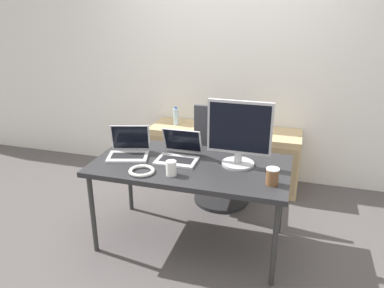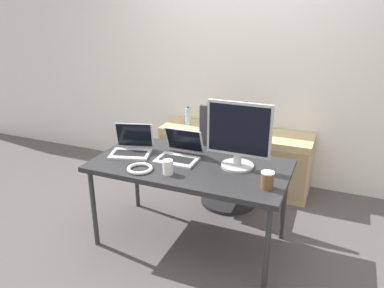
{
  "view_description": "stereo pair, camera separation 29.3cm",
  "coord_description": "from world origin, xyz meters",
  "px_view_note": "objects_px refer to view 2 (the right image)",
  "views": [
    {
      "loc": [
        0.77,
        -2.59,
        1.94
      ],
      "look_at": [
        0.0,
        0.04,
        0.88
      ],
      "focal_mm": 35.0,
      "sensor_mm": 36.0,
      "label": 1
    },
    {
      "loc": [
        1.05,
        -2.49,
        1.94
      ],
      "look_at": [
        0.0,
        0.04,
        0.88
      ],
      "focal_mm": 35.0,
      "sensor_mm": 36.0,
      "label": 2
    }
  ],
  "objects_px": {
    "cabinet_right": "(285,166)",
    "coffee_cup_brown": "(267,180)",
    "monitor": "(239,136)",
    "cable_coil": "(140,168)",
    "laptop_left": "(179,153)",
    "coffee_cup_white": "(168,167)",
    "cabinet_left": "(188,150)",
    "office_chair": "(228,169)",
    "water_bottle": "(188,116)",
    "laptop_right": "(132,148)"
  },
  "relations": [
    {
      "from": "laptop_left",
      "to": "monitor",
      "type": "height_order",
      "value": "monitor"
    },
    {
      "from": "water_bottle",
      "to": "coffee_cup_white",
      "type": "xyz_separation_m",
      "value": [
        0.44,
        -1.42,
        0.06
      ]
    },
    {
      "from": "cabinet_right",
      "to": "water_bottle",
      "type": "relative_size",
      "value": 3.06
    },
    {
      "from": "office_chair",
      "to": "monitor",
      "type": "height_order",
      "value": "monitor"
    },
    {
      "from": "laptop_left",
      "to": "coffee_cup_brown",
      "type": "height_order",
      "value": "laptop_left"
    },
    {
      "from": "office_chair",
      "to": "laptop_left",
      "type": "relative_size",
      "value": 3.27
    },
    {
      "from": "water_bottle",
      "to": "laptop_right",
      "type": "bearing_deg",
      "value": -90.63
    },
    {
      "from": "cabinet_left",
      "to": "coffee_cup_white",
      "type": "height_order",
      "value": "coffee_cup_white"
    },
    {
      "from": "monitor",
      "to": "coffee_cup_brown",
      "type": "relative_size",
      "value": 4.22
    },
    {
      "from": "cabinet_left",
      "to": "laptop_left",
      "type": "distance_m",
      "value": 1.28
    },
    {
      "from": "water_bottle",
      "to": "cable_coil",
      "type": "height_order",
      "value": "water_bottle"
    },
    {
      "from": "office_chair",
      "to": "laptop_right",
      "type": "bearing_deg",
      "value": -132.7
    },
    {
      "from": "coffee_cup_brown",
      "to": "laptop_left",
      "type": "bearing_deg",
      "value": 162.73
    },
    {
      "from": "cabinet_right",
      "to": "monitor",
      "type": "bearing_deg",
      "value": -101.62
    },
    {
      "from": "office_chair",
      "to": "monitor",
      "type": "bearing_deg",
      "value": -67.25
    },
    {
      "from": "coffee_cup_white",
      "to": "office_chair",
      "type": "bearing_deg",
      "value": 79.11
    },
    {
      "from": "laptop_right",
      "to": "coffee_cup_white",
      "type": "xyz_separation_m",
      "value": [
        0.46,
        -0.25,
        0.0
      ]
    },
    {
      "from": "laptop_left",
      "to": "cable_coil",
      "type": "xyz_separation_m",
      "value": [
        -0.19,
        -0.32,
        -0.04
      ]
    },
    {
      "from": "monitor",
      "to": "coffee_cup_brown",
      "type": "xyz_separation_m",
      "value": [
        0.28,
        -0.26,
        -0.19
      ]
    },
    {
      "from": "cabinet_left",
      "to": "laptop_left",
      "type": "relative_size",
      "value": 1.93
    },
    {
      "from": "office_chair",
      "to": "cabinet_right",
      "type": "distance_m",
      "value": 0.69
    },
    {
      "from": "water_bottle",
      "to": "coffee_cup_brown",
      "type": "xyz_separation_m",
      "value": [
        1.17,
        -1.36,
        0.06
      ]
    },
    {
      "from": "laptop_left",
      "to": "monitor",
      "type": "bearing_deg",
      "value": 3.16
    },
    {
      "from": "water_bottle",
      "to": "monitor",
      "type": "xyz_separation_m",
      "value": [
        0.88,
        -1.1,
        0.25
      ]
    },
    {
      "from": "cabinet_left",
      "to": "laptop_left",
      "type": "height_order",
      "value": "laptop_left"
    },
    {
      "from": "office_chair",
      "to": "water_bottle",
      "type": "bearing_deg",
      "value": 142.42
    },
    {
      "from": "office_chair",
      "to": "cable_coil",
      "type": "xyz_separation_m",
      "value": [
        -0.41,
        -0.96,
        0.34
      ]
    },
    {
      "from": "coffee_cup_white",
      "to": "cable_coil",
      "type": "distance_m",
      "value": 0.23
    },
    {
      "from": "cabinet_right",
      "to": "coffee_cup_white",
      "type": "relative_size",
      "value": 5.69
    },
    {
      "from": "cable_coil",
      "to": "coffee_cup_white",
      "type": "bearing_deg",
      "value": 5.65
    },
    {
      "from": "cabinet_left",
      "to": "cabinet_right",
      "type": "bearing_deg",
      "value": 0.0
    },
    {
      "from": "laptop_left",
      "to": "coffee_cup_brown",
      "type": "distance_m",
      "value": 0.8
    },
    {
      "from": "cabinet_right",
      "to": "cable_coil",
      "type": "relative_size",
      "value": 3.21
    },
    {
      "from": "monitor",
      "to": "coffee_cup_white",
      "type": "bearing_deg",
      "value": -143.97
    },
    {
      "from": "office_chair",
      "to": "laptop_left",
      "type": "bearing_deg",
      "value": -108.88
    },
    {
      "from": "cabinet_left",
      "to": "coffee_cup_white",
      "type": "distance_m",
      "value": 1.56
    },
    {
      "from": "monitor",
      "to": "laptop_right",
      "type": "bearing_deg",
      "value": -175.37
    },
    {
      "from": "cabinet_left",
      "to": "monitor",
      "type": "height_order",
      "value": "monitor"
    },
    {
      "from": "laptop_left",
      "to": "cable_coil",
      "type": "distance_m",
      "value": 0.37
    },
    {
      "from": "water_bottle",
      "to": "cable_coil",
      "type": "relative_size",
      "value": 1.05
    },
    {
      "from": "cabinet_right",
      "to": "cable_coil",
      "type": "distance_m",
      "value": 1.75
    },
    {
      "from": "office_chair",
      "to": "coffee_cup_white",
      "type": "distance_m",
      "value": 1.03
    },
    {
      "from": "office_chair",
      "to": "coffee_cup_brown",
      "type": "xyz_separation_m",
      "value": [
        0.54,
        -0.88,
        0.39
      ]
    },
    {
      "from": "water_bottle",
      "to": "monitor",
      "type": "bearing_deg",
      "value": -51.19
    },
    {
      "from": "cabinet_left",
      "to": "monitor",
      "type": "xyz_separation_m",
      "value": [
        0.88,
        -1.1,
        0.66
      ]
    },
    {
      "from": "cabinet_right",
      "to": "coffee_cup_brown",
      "type": "relative_size",
      "value": 5.16
    },
    {
      "from": "water_bottle",
      "to": "coffee_cup_white",
      "type": "distance_m",
      "value": 1.49
    },
    {
      "from": "laptop_right",
      "to": "monitor",
      "type": "bearing_deg",
      "value": 4.63
    },
    {
      "from": "water_bottle",
      "to": "coffee_cup_brown",
      "type": "bearing_deg",
      "value": -49.39
    },
    {
      "from": "cabinet_left",
      "to": "cabinet_right",
      "type": "height_order",
      "value": "same"
    }
  ]
}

